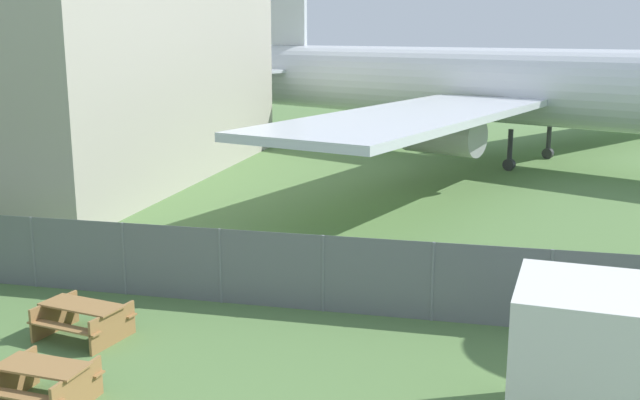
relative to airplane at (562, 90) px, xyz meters
name	(u,v)px	position (x,y,z in m)	size (l,w,h in m)	color
perimeter_fence	(323,274)	(-6.75, -21.54, -2.86)	(56.07, 0.07, 1.86)	slate
airplane	(562,90)	(0.00, 0.00, 0.00)	(43.76, 36.80, 11.31)	silver
portable_cabin	(633,368)	(-0.69, -26.03, -2.52)	(3.89, 2.73, 2.53)	silver
picnic_bench_near_cabin	(83,317)	(-11.41, -24.27, -3.31)	(2.04, 1.73, 0.76)	olive
picnic_bench_open_grass	(43,380)	(-10.49, -27.13, -3.32)	(1.70, 1.53, 0.76)	olive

